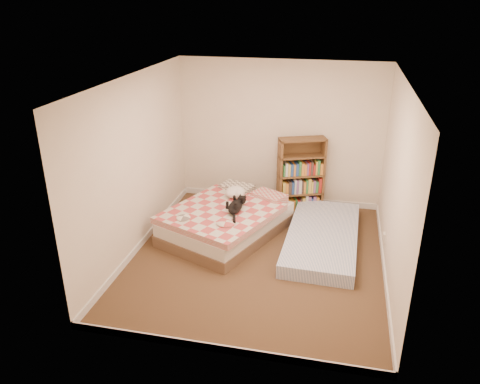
% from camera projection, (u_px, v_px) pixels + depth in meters
% --- Properties ---
extents(room, '(3.51, 4.01, 2.51)m').
position_uv_depth(room, '(259.00, 179.00, 6.22)').
color(room, '#48331F').
rests_on(room, ground).
extents(bed, '(1.97, 2.28, 0.51)m').
position_uv_depth(bed, '(227.00, 220.00, 7.26)').
color(bed, brown).
rests_on(bed, room).
extents(bookshelf, '(0.86, 0.52, 1.29)m').
position_uv_depth(bookshelf, '(301.00, 183.00, 7.96)').
color(bookshelf, '#533B1C').
rests_on(bookshelf, room).
extents(floor_mattress, '(1.08, 2.27, 0.20)m').
position_uv_depth(floor_mattress, '(322.00, 237.00, 7.01)').
color(floor_mattress, '#6981B0').
rests_on(floor_mattress, room).
extents(black_cat, '(0.30, 0.75, 0.17)m').
position_uv_depth(black_cat, '(236.00, 206.00, 7.02)').
color(black_cat, black).
rests_on(black_cat, bed).
extents(white_dog, '(0.36, 0.38, 0.17)m').
position_uv_depth(white_dog, '(236.00, 192.00, 7.45)').
color(white_dog, white).
rests_on(white_dog, bed).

